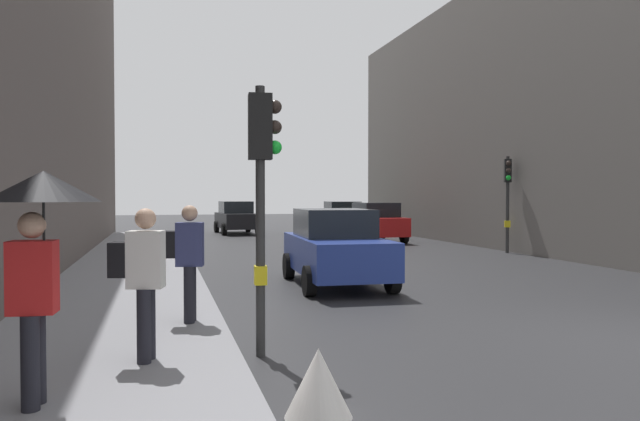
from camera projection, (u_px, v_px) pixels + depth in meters
ground_plane at (639, 339)px, 8.74m from camera, size 120.00×120.00×0.00m
sidewalk_kerb at (126, 291)px, 12.64m from camera, size 3.31×40.00×0.16m
building_facade_right at (639, 114)px, 23.99m from camera, size 12.00×30.63×10.66m
traffic_light_near_left at (262, 170)px, 7.76m from camera, size 0.44×0.27×3.48m
traffic_light_mid_street at (508, 186)px, 21.77m from camera, size 0.34×0.45×3.49m
car_red_sedan at (374, 222)px, 27.25m from camera, size 2.04×4.21×1.76m
car_dark_suv at (236, 217)px, 33.07m from camera, size 2.21×4.30×1.76m
car_green_estate at (341, 218)px, 32.44m from camera, size 2.21×4.30×1.76m
car_blue_van at (336, 247)px, 13.99m from camera, size 2.18×4.28×1.76m
pedestrian_with_umbrella at (40, 222)px, 5.45m from camera, size 1.00×1.00×2.14m
pedestrian_with_black_backpack at (142, 275)px, 6.97m from camera, size 0.65×0.41×1.77m
pedestrian_with_grey_backpack at (187, 256)px, 9.14m from camera, size 0.64×0.39×1.77m
warning_sign_triangle at (318, 383)px, 5.64m from camera, size 0.64×0.64×0.65m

